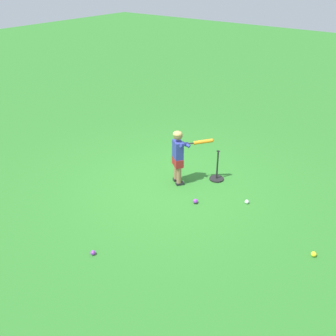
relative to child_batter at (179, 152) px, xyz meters
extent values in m
plane|color=#2D7528|center=(0.09, 0.18, -0.65)|extent=(40.00, 40.00, 0.00)
cube|color=#232328|center=(0.08, -0.04, -0.63)|extent=(0.16, 0.17, 0.05)
cylinder|color=#996B4C|center=(0.09, -0.03, -0.44)|extent=(0.09, 0.09, 0.34)
cube|color=#232328|center=(-0.06, 0.06, -0.63)|extent=(0.16, 0.17, 0.05)
cylinder|color=#996B4C|center=(-0.05, 0.07, -0.44)|extent=(0.09, 0.09, 0.34)
cube|color=maroon|center=(0.02, 0.02, -0.19)|extent=(0.31, 0.28, 0.16)
cube|color=#2D3893|center=(0.02, 0.02, 0.06)|extent=(0.29, 0.27, 0.34)
sphere|color=#996B4C|center=(0.02, 0.02, 0.34)|extent=(0.17, 0.17, 0.17)
ellipsoid|color=tan|center=(0.03, 0.03, 0.37)|extent=(0.24, 0.24, 0.11)
sphere|color=orange|center=(-0.06, -0.09, 0.15)|extent=(0.04, 0.04, 0.04)
cylinder|color=black|center=(-0.13, -0.15, 0.16)|extent=(0.13, 0.11, 0.05)
cylinder|color=orange|center=(-0.31, -0.30, 0.20)|extent=(0.31, 0.27, 0.11)
sphere|color=orange|center=(-0.44, -0.41, 0.22)|extent=(0.07, 0.07, 0.07)
cylinder|color=#2D3893|center=(-0.01, -0.08, 0.16)|extent=(0.31, 0.12, 0.14)
cylinder|color=#2D3893|center=(-0.07, -0.04, 0.16)|extent=(0.11, 0.31, 0.14)
sphere|color=white|center=(-1.39, -0.14, -0.61)|extent=(0.07, 0.07, 0.07)
sphere|color=purple|center=(-0.24, 2.46, -0.61)|extent=(0.07, 0.07, 0.07)
sphere|color=yellow|center=(-2.81, 0.53, -0.61)|extent=(0.08, 0.08, 0.08)
sphere|color=purple|center=(-0.66, 0.41, -0.61)|extent=(0.09, 0.09, 0.09)
cylinder|color=black|center=(-0.52, -0.55, -0.64)|extent=(0.28, 0.28, 0.03)
cylinder|color=black|center=(-0.52, -0.55, -0.35)|extent=(0.03, 0.03, 0.55)
cone|color=black|center=(-0.52, -0.55, -0.05)|extent=(0.07, 0.07, 0.04)
camera|label=1|loc=(-3.80, 5.30, 3.17)|focal=41.53mm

